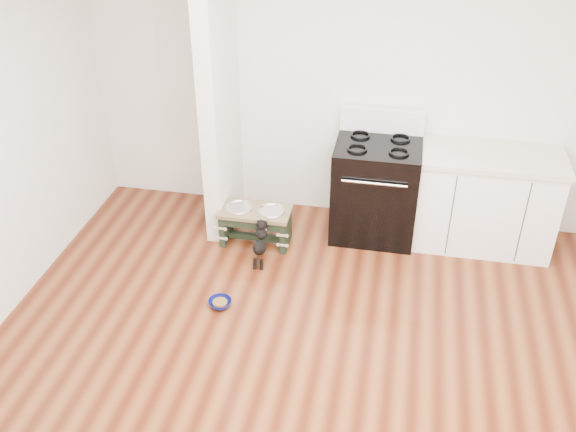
{
  "coord_description": "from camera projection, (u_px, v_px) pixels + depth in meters",
  "views": [
    {
      "loc": [
        0.45,
        -3.0,
        3.42
      ],
      "look_at": [
        -0.41,
        1.37,
        0.58
      ],
      "focal_mm": 40.0,
      "sensor_mm": 36.0,
      "label": 1
    }
  ],
  "objects": [
    {
      "name": "floor_bowl",
      "position": [
        220.0,
        303.0,
        5.2
      ],
      "size": [
        0.24,
        0.24,
        0.06
      ],
      "rotation": [
        0.0,
        0.0,
        0.31
      ],
      "color": "#0C1156",
      "rests_on": "ground"
    },
    {
      "name": "room_shell",
      "position": [
        314.0,
        196.0,
        3.53
      ],
      "size": [
        5.0,
        5.0,
        5.0
      ],
      "color": "silver",
      "rests_on": "ground"
    },
    {
      "name": "puppy",
      "position": [
        260.0,
        242.0,
        5.61
      ],
      "size": [
        0.11,
        0.33,
        0.39
      ],
      "color": "black",
      "rests_on": "ground"
    },
    {
      "name": "cabinet_run",
      "position": [
        485.0,
        200.0,
        5.75
      ],
      "size": [
        1.24,
        0.64,
        0.91
      ],
      "color": "white",
      "rests_on": "ground"
    },
    {
      "name": "ground",
      "position": [
        309.0,
        399.0,
        4.4
      ],
      "size": [
        5.0,
        5.0,
        0.0
      ],
      "primitive_type": "plane",
      "color": "#461A0C",
      "rests_on": "ground"
    },
    {
      "name": "dog_feeder",
      "position": [
        255.0,
        219.0,
        5.85
      ],
      "size": [
        0.65,
        0.35,
        0.37
      ],
      "color": "black",
      "rests_on": "ground"
    },
    {
      "name": "partition_wall",
      "position": [
        219.0,
        89.0,
        5.6
      ],
      "size": [
        0.15,
        0.8,
        2.7
      ],
      "primitive_type": "cube",
      "color": "silver",
      "rests_on": "ground"
    },
    {
      "name": "oven_range",
      "position": [
        375.0,
        188.0,
        5.88
      ],
      "size": [
        0.76,
        0.69,
        1.14
      ],
      "color": "black",
      "rests_on": "ground"
    }
  ]
}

